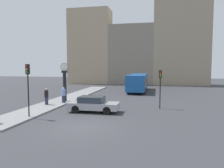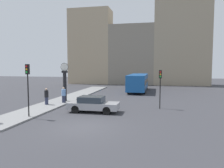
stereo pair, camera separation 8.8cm
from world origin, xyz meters
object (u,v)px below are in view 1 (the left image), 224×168
Objects in this scene: traffic_light_far at (160,81)px; street_clock at (65,83)px; sedan_car at (93,104)px; pedestrian_blue_stripe at (64,95)px; pedestrian_black_jacket at (46,96)px; traffic_light_near at (28,79)px; bus_distant at (138,82)px.

traffic_light_far is 0.86× the size of street_clock.
street_clock reaches higher than sedan_car.
sedan_car is 2.67× the size of pedestrian_blue_stripe.
pedestrian_black_jacket is at bearing -175.78° from traffic_light_far.
traffic_light_near is 1.11× the size of traffic_light_far.
bus_distant is at bearing 61.32° from pedestrian_black_jacket.
traffic_light_near is at bearing -143.41° from sedan_car.
sedan_car is 5.61m from traffic_light_near.
traffic_light_near is (-4.13, -3.06, 2.25)m from sedan_car.
street_clock is at bearing -120.49° from bus_distant.
traffic_light_far reaches higher than pedestrian_blue_stripe.
traffic_light_near is 6.75m from pedestrian_blue_stripe.
sedan_car is 16.26m from bus_distant.
bus_distant is 5.88× the size of pedestrian_black_jacket.
street_clock reaches higher than pedestrian_blue_stripe.
traffic_light_near is (-6.52, -19.12, 1.43)m from bus_distant.
pedestrian_black_jacket is (-10.96, -0.81, -1.63)m from traffic_light_far.
traffic_light_far is at bearing -76.49° from bus_distant.
pedestrian_black_jacket is 1.87m from pedestrian_blue_stripe.
sedan_car is at bearing 36.59° from traffic_light_near.
bus_distant is 5.96× the size of pedestrian_blue_stripe.
sedan_car is at bearing -38.72° from pedestrian_blue_stripe.
traffic_light_far is (9.72, 5.77, -0.38)m from traffic_light_near.
street_clock is 2.56× the size of pedestrian_blue_stripe.
street_clock reaches higher than traffic_light_near.
pedestrian_black_jacket reaches higher than sedan_car.
pedestrian_blue_stripe is (-9.81, 0.67, -1.65)m from traffic_light_far.
traffic_light_far is 11.11m from pedestrian_black_jacket.
bus_distant reaches higher than pedestrian_black_jacket.
street_clock reaches higher than traffic_light_far.
traffic_light_near is at bearing -149.33° from traffic_light_far.
sedan_car is 6.49m from traffic_light_far.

